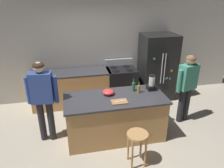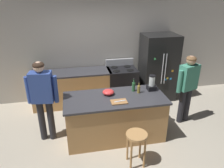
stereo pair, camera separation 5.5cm
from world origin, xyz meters
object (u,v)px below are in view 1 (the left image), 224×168
Objects in this scene: refrigerator at (157,67)px; bottle_olive_oil at (134,86)px; potted_plant at (37,68)px; person_by_sink_right at (187,83)px; bar_stool at (137,140)px; blender_appliance at (152,84)px; bottle_vinegar at (139,89)px; chef_knife at (120,101)px; cutting_board at (119,102)px; person_by_island_left at (43,95)px; stove_range at (121,84)px; kitchen_island at (115,117)px; mixing_bowl at (108,92)px.

bottle_olive_oil is (-1.07, -1.30, 0.12)m from refrigerator.
refrigerator is 3.09m from potted_plant.
refrigerator reaches higher than person_by_sink_right.
blender_appliance is (0.61, 1.01, 0.55)m from bar_stool.
bottle_olive_oil is at bearing 127.74° from bottle_vinegar.
refrigerator is at bearing 41.40° from chef_knife.
potted_plant reaches higher than cutting_board.
person_by_island_left reaches higher than bar_stool.
person_by_sink_right is 7.14× the size of chef_knife.
bottle_vinegar is at bearing -2.67° from person_by_island_left.
stove_range is at bearing 178.57° from refrigerator.
bar_stool is 2.88× the size of chef_knife.
stove_range is at bearing 89.93° from bottle_vinegar.
refrigerator reaches higher than person_by_island_left.
bottle_vinegar is (-0.30, -0.07, -0.05)m from blender_appliance.
potted_plant is at bearing 179.30° from stove_range.
cutting_board is at bearing -81.14° from kitchen_island.
stove_range is 3.33× the size of blender_appliance.
kitchen_island is at bearing -154.60° from bottle_olive_oil.
blender_appliance is (-0.70, -1.32, 0.16)m from refrigerator.
person_by_sink_right is at bearing 15.54° from cutting_board.
chef_knife is at bearing 102.64° from bar_stool.
person_by_island_left is at bearing -178.91° from person_by_sink_right.
person_by_sink_right is 1.67m from chef_knife.
refrigerator is at bearing 44.93° from kitchen_island.
person_by_island_left reaches higher than stove_range.
bottle_vinegar reaches higher than cutting_board.
stove_range reaches higher than mixing_bowl.
refrigerator reaches higher than bottle_olive_oil.
bar_stool is 0.77m from cutting_board.
bottle_olive_oil is at bearing 39.24° from chef_knife.
person_by_sink_right is 1.16m from bottle_vinegar.
potted_plant is 2.42m from bottle_olive_oil.
refrigerator is 2.78× the size of bar_stool.
refrigerator is at bearing 97.27° from person_by_sink_right.
cutting_board is at bearing 104.36° from bar_stool.
blender_appliance is 1.18× the size of bottle_olive_oil.
kitchen_island is 6.06× the size of blender_appliance.
mixing_bowl is (-0.11, 0.15, 0.50)m from kitchen_island.
stove_range is at bearing 66.96° from chef_knife.
mixing_bowl is at bearing -178.13° from blender_appliance.
potted_plant is 2.40m from chef_knife.
bottle_olive_oil is 1.21× the size of mixing_bowl.
person_by_island_left reaches higher than blender_appliance.
refrigerator is at bearing 62.22° from blender_appliance.
blender_appliance is at bearing -4.16° from bottle_olive_oil.
person_by_island_left is 1.45m from cutting_board.
refrigerator is at bearing -0.94° from potted_plant.
bar_stool is at bearing -143.62° from person_by_sink_right.
person_by_sink_right is at bearing -21.91° from potted_plant.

